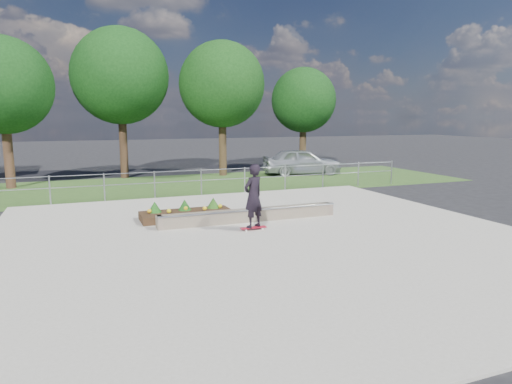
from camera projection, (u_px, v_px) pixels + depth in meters
ground at (269, 239)px, 12.94m from camera, size 120.00×120.00×0.00m
grass_verge at (184, 185)px, 23.04m from camera, size 30.00×8.00×0.02m
concrete_slab at (269, 238)px, 12.93m from camera, size 15.00×15.00×0.06m
fence at (201, 179)px, 19.70m from camera, size 20.06×0.06×1.20m
tree_far_left at (2, 86)px, 21.22m from camera, size 4.55×4.55×7.15m
tree_mid_left at (120, 76)px, 24.91m from camera, size 5.25×5.25×8.25m
tree_mid_right at (222, 85)px, 26.03m from camera, size 4.90×4.90×7.70m
tree_far_right at (303, 100)px, 29.69m from camera, size 4.20×4.20×6.60m
grind_ledge at (250, 215)px, 14.80m from camera, size 6.00×0.44×0.43m
planter_bed at (186, 213)px, 15.21m from camera, size 3.00×1.20×0.61m
skateboarder at (253, 196)px, 13.53m from camera, size 0.82×0.71×1.99m
parked_car at (302, 162)px, 27.15m from camera, size 4.89×2.65×1.58m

